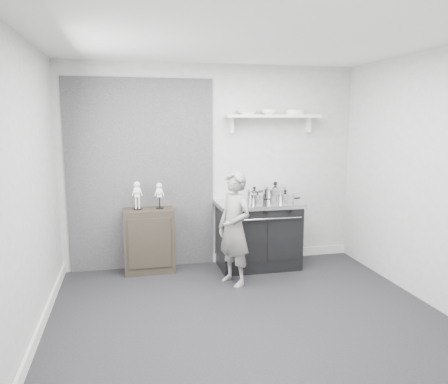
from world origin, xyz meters
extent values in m
plane|color=black|center=(0.00, 0.00, 0.00)|extent=(4.00, 4.00, 0.00)
cube|color=#9D9D9B|center=(0.00, 1.80, 1.35)|extent=(4.00, 0.02, 2.70)
cube|color=#9D9D9B|center=(0.00, -1.80, 1.35)|extent=(4.00, 0.02, 2.70)
cube|color=#9D9D9B|center=(-2.00, 0.00, 1.35)|extent=(0.02, 3.60, 2.70)
cube|color=#9D9D9B|center=(2.00, 0.00, 1.35)|extent=(0.02, 3.60, 2.70)
cube|color=silver|center=(0.00, 0.00, 2.70)|extent=(4.00, 3.60, 0.02)
cube|color=black|center=(-0.95, 1.79, 1.25)|extent=(1.90, 0.02, 2.50)
cube|color=silver|center=(1.00, 1.78, 0.06)|extent=(2.00, 0.03, 0.12)
cube|color=silver|center=(-1.98, 0.00, 0.06)|extent=(0.03, 3.60, 0.12)
cube|color=silver|center=(0.80, 1.67, 2.02)|extent=(1.30, 0.26, 0.04)
cube|color=silver|center=(0.25, 1.74, 1.90)|extent=(0.03, 0.12, 0.20)
cube|color=silver|center=(1.35, 1.74, 1.90)|extent=(0.03, 0.12, 0.20)
cube|color=black|center=(0.56, 1.48, 0.42)|extent=(1.05, 0.63, 0.84)
cube|color=silver|center=(0.56, 1.48, 0.87)|extent=(1.11, 0.67, 0.05)
cube|color=black|center=(0.30, 1.16, 0.44)|extent=(0.44, 0.02, 0.55)
cube|color=black|center=(0.81, 1.16, 0.44)|extent=(0.44, 0.02, 0.55)
cylinder|color=silver|center=(0.56, 1.13, 0.74)|extent=(0.95, 0.02, 0.02)
cylinder|color=black|center=(0.24, 1.15, 0.82)|extent=(0.04, 0.03, 0.04)
cylinder|color=black|center=(0.56, 1.15, 0.82)|extent=(0.04, 0.03, 0.04)
cylinder|color=black|center=(0.87, 1.15, 0.82)|extent=(0.04, 0.03, 0.04)
cube|color=black|center=(-0.89, 1.61, 0.42)|extent=(0.64, 0.37, 0.83)
imported|color=slate|center=(0.09, 0.93, 0.69)|extent=(0.52, 0.60, 1.38)
cylinder|color=silver|center=(0.53, 1.59, 0.96)|extent=(0.23, 0.23, 0.13)
cylinder|color=silver|center=(0.53, 1.59, 1.03)|extent=(0.23, 0.23, 0.02)
sphere|color=black|center=(0.53, 1.59, 1.06)|extent=(0.04, 0.04, 0.04)
cylinder|color=black|center=(0.69, 1.59, 0.96)|extent=(0.10, 0.02, 0.02)
cylinder|color=silver|center=(0.82, 1.58, 0.98)|extent=(0.31, 0.31, 0.18)
cylinder|color=silver|center=(0.82, 1.58, 1.08)|extent=(0.32, 0.32, 0.02)
sphere|color=black|center=(0.82, 1.58, 1.11)|extent=(0.06, 0.06, 0.06)
cylinder|color=black|center=(1.02, 1.58, 0.98)|extent=(0.10, 0.02, 0.02)
cylinder|color=silver|center=(0.87, 1.30, 0.95)|extent=(0.23, 0.23, 0.12)
cylinder|color=silver|center=(0.87, 1.30, 1.02)|extent=(0.24, 0.24, 0.02)
sphere|color=black|center=(0.87, 1.30, 1.05)|extent=(0.04, 0.04, 0.04)
cylinder|color=black|center=(1.02, 1.30, 0.95)|extent=(0.10, 0.02, 0.02)
cylinder|color=silver|center=(0.49, 1.32, 0.95)|extent=(0.18, 0.18, 0.12)
cylinder|color=silver|center=(0.49, 1.32, 1.02)|extent=(0.18, 0.18, 0.02)
sphere|color=black|center=(0.49, 1.32, 1.04)|extent=(0.03, 0.03, 0.03)
cylinder|color=black|center=(0.62, 1.32, 0.95)|extent=(0.10, 0.02, 0.02)
imported|color=white|center=(0.44, 1.67, 2.07)|extent=(0.27, 0.27, 0.07)
imported|color=white|center=(0.75, 1.67, 2.07)|extent=(0.22, 0.22, 0.07)
cylinder|color=silver|center=(1.12, 1.67, 2.07)|extent=(0.25, 0.25, 0.06)
camera|label=1|loc=(-1.15, -3.98, 1.98)|focal=35.00mm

